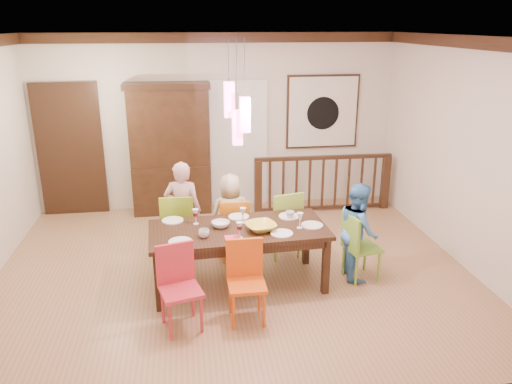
{
  "coord_description": "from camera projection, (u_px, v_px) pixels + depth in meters",
  "views": [
    {
      "loc": [
        -0.56,
        -5.79,
        3.05
      ],
      "look_at": [
        0.29,
        0.02,
        1.05
      ],
      "focal_mm": 35.0,
      "sensor_mm": 36.0,
      "label": 1
    }
  ],
  "objects": [
    {
      "name": "floor",
      "position": [
        234.0,
        270.0,
        6.48
      ],
      "size": [
        6.0,
        6.0,
        0.0
      ],
      "primitive_type": "plane",
      "color": "#9B6A4B",
      "rests_on": "ground"
    },
    {
      "name": "ceiling",
      "position": [
        230.0,
        36.0,
        5.55
      ],
      "size": [
        6.0,
        6.0,
        0.0
      ],
      "primitive_type": "plane",
      "rotation": [
        3.14,
        0.0,
        0.0
      ],
      "color": "white",
      "rests_on": "wall_back"
    },
    {
      "name": "wall_back",
      "position": [
        217.0,
        123.0,
        8.35
      ],
      "size": [
        6.0,
        0.0,
        6.0
      ],
      "primitive_type": "plane",
      "rotation": [
        1.57,
        0.0,
        0.0
      ],
      "color": "beige",
      "rests_on": "floor"
    },
    {
      "name": "wall_right",
      "position": [
        464.0,
        153.0,
        6.42
      ],
      "size": [
        0.0,
        5.0,
        5.0
      ],
      "primitive_type": "plane",
      "rotation": [
        1.57,
        0.0,
        -1.57
      ],
      "color": "beige",
      "rests_on": "floor"
    },
    {
      "name": "crown_molding",
      "position": [
        230.0,
        44.0,
        5.57
      ],
      "size": [
        6.0,
        5.0,
        0.16
      ],
      "primitive_type": null,
      "color": "black",
      "rests_on": "wall_back"
    },
    {
      "name": "panel_door",
      "position": [
        71.0,
        152.0,
        8.11
      ],
      "size": [
        1.04,
        0.07,
        2.24
      ],
      "primitive_type": "cube",
      "color": "black",
      "rests_on": "wall_back"
    },
    {
      "name": "white_doorway",
      "position": [
        239.0,
        146.0,
        8.5
      ],
      "size": [
        0.97,
        0.05,
        2.22
      ],
      "primitive_type": "cube",
      "color": "silver",
      "rests_on": "wall_back"
    },
    {
      "name": "painting",
      "position": [
        323.0,
        112.0,
        8.52
      ],
      "size": [
        1.25,
        0.06,
        1.25
      ],
      "color": "black",
      "rests_on": "wall_back"
    },
    {
      "name": "pendant_cluster",
      "position": [
        237.0,
        113.0,
        5.44
      ],
      "size": [
        0.27,
        0.21,
        1.14
      ],
      "color": "#FE4C97",
      "rests_on": "ceiling"
    },
    {
      "name": "dining_table",
      "position": [
        239.0,
        235.0,
        5.9
      ],
      "size": [
        2.13,
        1.06,
        0.75
      ],
      "rotation": [
        0.0,
        0.0,
        0.05
      ],
      "color": "black",
      "rests_on": "floor"
    },
    {
      "name": "chair_far_left",
      "position": [
        178.0,
        221.0,
        6.62
      ],
      "size": [
        0.44,
        0.44,
        0.95
      ],
      "rotation": [
        0.0,
        0.0,
        3.12
      ],
      "color": "#8AB423",
      "rests_on": "floor"
    },
    {
      "name": "chair_far_mid",
      "position": [
        233.0,
        224.0,
        6.66
      ],
      "size": [
        0.4,
        0.4,
        0.87
      ],
      "rotation": [
        0.0,
        0.0,
        3.16
      ],
      "color": "#C66A0F",
      "rests_on": "floor"
    },
    {
      "name": "chair_far_right",
      "position": [
        282.0,
        218.0,
        6.74
      ],
      "size": [
        0.52,
        0.52,
        0.94
      ],
      "rotation": [
        0.0,
        0.0,
        3.39
      ],
      "color": "#86AD35",
      "rests_on": "floor"
    },
    {
      "name": "chair_near_left",
      "position": [
        180.0,
        284.0,
        5.09
      ],
      "size": [
        0.49,
        0.49,
        0.89
      ],
      "rotation": [
        0.0,
        0.0,
        0.26
      ],
      "color": "#BA2835",
      "rests_on": "floor"
    },
    {
      "name": "chair_near_mid",
      "position": [
        247.0,
        278.0,
        5.23
      ],
      "size": [
        0.4,
        0.4,
        0.88
      ],
      "rotation": [
        0.0,
        0.0,
        0.0
      ],
      "color": "#C94B0E",
      "rests_on": "floor"
    },
    {
      "name": "chair_end_right",
      "position": [
        362.0,
        242.0,
        6.12
      ],
      "size": [
        0.46,
        0.46,
        0.86
      ],
      "rotation": [
        0.0,
        0.0,
        1.77
      ],
      "color": "#6EA933",
      "rests_on": "floor"
    },
    {
      "name": "china_hutch",
      "position": [
        170.0,
        149.0,
        8.17
      ],
      "size": [
        1.36,
        0.46,
        2.15
      ],
      "color": "black",
      "rests_on": "floor"
    },
    {
      "name": "balustrade",
      "position": [
        323.0,
        182.0,
        8.38
      ],
      "size": [
        2.32,
        0.12,
        0.96
      ],
      "rotation": [
        0.0,
        0.0,
        -0.02
      ],
      "color": "black",
      "rests_on": "floor"
    },
    {
      "name": "person_far_left",
      "position": [
        183.0,
        211.0,
        6.62
      ],
      "size": [
        0.55,
        0.42,
        1.35
      ],
      "primitive_type": "imported",
      "rotation": [
        0.0,
        0.0,
        2.94
      ],
      "color": "beige",
      "rests_on": "floor"
    },
    {
      "name": "person_far_mid",
      "position": [
        231.0,
        215.0,
        6.75
      ],
      "size": [
        0.59,
        0.41,
        1.15
      ],
      "primitive_type": "imported",
      "rotation": [
        0.0,
        0.0,
        3.23
      ],
      "color": "beige",
      "rests_on": "floor"
    },
    {
      "name": "person_end_right",
      "position": [
        358.0,
        230.0,
        6.17
      ],
      "size": [
        0.52,
        0.63,
        1.22
      ],
      "primitive_type": "imported",
      "rotation": [
        0.0,
        0.0,
        1.47
      ],
      "color": "#4686C4",
      "rests_on": "floor"
    },
    {
      "name": "serving_bowl",
      "position": [
        261.0,
        227.0,
        5.8
      ],
      "size": [
        0.43,
        0.43,
        0.09
      ],
      "primitive_type": "imported",
      "rotation": [
        0.0,
        0.0,
        0.27
      ],
      "color": "gold",
      "rests_on": "dining_table"
    },
    {
      "name": "small_bowl",
      "position": [
        221.0,
        224.0,
        5.9
      ],
      "size": [
        0.24,
        0.24,
        0.07
      ],
      "primitive_type": "imported",
      "rotation": [
        0.0,
        0.0,
        -0.13
      ],
      "color": "white",
      "rests_on": "dining_table"
    },
    {
      "name": "cup_left",
      "position": [
        204.0,
        233.0,
        5.61
      ],
      "size": [
        0.13,
        0.13,
        0.1
      ],
      "primitive_type": "imported",
      "rotation": [
        0.0,
        0.0,
        0.04
      ],
      "color": "silver",
      "rests_on": "dining_table"
    },
    {
      "name": "cup_right",
      "position": [
        290.0,
        215.0,
        6.14
      ],
      "size": [
        0.14,
        0.14,
        0.1
      ],
      "primitive_type": "imported",
      "rotation": [
        0.0,
        0.0,
        0.34
      ],
      "color": "silver",
      "rests_on": "dining_table"
    },
    {
      "name": "plate_far_left",
      "position": [
        173.0,
        220.0,
        6.08
      ],
      "size": [
        0.26,
        0.26,
        0.01
      ],
      "primitive_type": "cylinder",
      "color": "white",
      "rests_on": "dining_table"
    },
    {
      "name": "plate_far_mid",
      "position": [
        239.0,
        217.0,
        6.2
      ],
      "size": [
        0.26,
        0.26,
        0.01
      ],
      "primitive_type": "cylinder",
      "color": "white",
      "rests_on": "dining_table"
    },
    {
      "name": "plate_far_right",
      "position": [
        289.0,
        216.0,
        6.21
      ],
      "size": [
        0.26,
        0.26,
        0.01
      ],
      "primitive_type": "cylinder",
      "color": "white",
      "rests_on": "dining_table"
    },
    {
      "name": "plate_near_left",
      "position": [
        180.0,
        242.0,
        5.49
      ],
      "size": [
        0.26,
        0.26,
        0.01
      ],
      "primitive_type": "cylinder",
      "color": "white",
      "rests_on": "dining_table"
    },
    {
      "name": "plate_near_mid",
      "position": [
        282.0,
        233.0,
        5.71
      ],
      "size": [
        0.26,
        0.26,
        0.01
      ],
      "primitive_type": "cylinder",
      "color": "white",
      "rests_on": "dining_table"
    },
    {
      "name": "plate_end_right",
      "position": [
        312.0,
        225.0,
        5.94
      ],
      "size": [
        0.26,
        0.26,
        0.01
      ],
      "primitive_type": "cylinder",
      "color": "white",
      "rests_on": "dining_table"
    },
    {
      "name": "wine_glass_a",
      "position": [
        196.0,
        217.0,
        5.97
      ],
      "size": [
        0.08,
        0.08,
        0.19
      ],
      "primitive_type": null,
      "color": "#590C19",
      "rests_on": "dining_table"
    },
    {
      "name": "wine_glass_b",
      "position": [
        243.0,
        215.0,
        6.0
      ],
      "size": [
        0.08,
        0.08,
        0.19
      ],
      "primitive_type": null,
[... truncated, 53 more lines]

